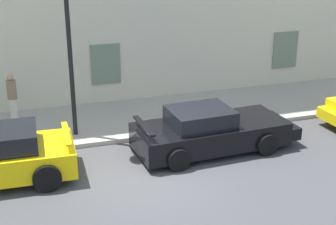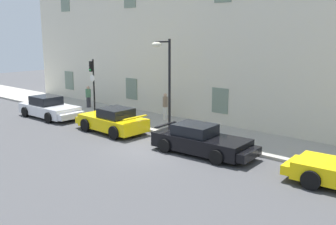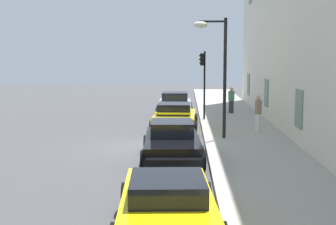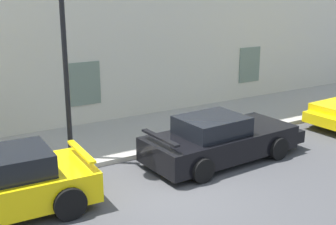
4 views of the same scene
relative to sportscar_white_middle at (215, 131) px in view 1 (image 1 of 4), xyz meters
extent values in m
plane|color=#444447|center=(-2.31, -0.99, -0.59)|extent=(80.00, 80.00, 0.00)
cube|color=#A8A399|center=(-2.31, 3.09, -0.52)|extent=(60.00, 3.64, 0.14)
cube|color=gray|center=(-2.31, 4.88, 1.01)|extent=(1.10, 0.06, 1.50)
cube|color=gray|center=(5.18, 4.88, 1.01)|extent=(1.10, 0.06, 1.50)
cube|color=black|center=(-5.95, -0.07, 0.57)|extent=(1.69, 1.58, 0.51)
cube|color=yellow|center=(-4.38, -0.12, 0.53)|extent=(0.21, 1.62, 0.06)
cylinder|color=black|center=(-5.02, -1.05, -0.23)|extent=(0.74, 0.26, 0.73)
cylinder|color=black|center=(-4.96, 0.85, -0.23)|extent=(0.74, 0.26, 0.73)
cube|color=black|center=(-0.15, -0.01, -0.08)|extent=(4.62, 2.09, 0.68)
cube|color=black|center=(-0.49, -0.03, 0.51)|extent=(1.89, 1.58, 0.50)
cube|color=black|center=(1.84, 0.10, -0.16)|extent=(1.45, 1.77, 0.38)
cube|color=black|center=(-2.23, -0.12, 0.48)|extent=(0.24, 1.58, 0.06)
cylinder|color=black|center=(1.20, 0.99, -0.26)|extent=(0.67, 0.27, 0.65)
cylinder|color=black|center=(1.30, -0.86, -0.26)|extent=(0.67, 0.27, 0.65)
cylinder|color=black|center=(-1.60, 0.84, -0.26)|extent=(0.67, 0.27, 0.65)
cylinder|color=black|center=(-1.50, -1.01, -0.26)|extent=(0.67, 0.27, 0.65)
cylinder|color=black|center=(-3.88, 2.11, 2.09)|extent=(0.14, 0.14, 5.08)
cylinder|color=silver|center=(-5.69, 3.82, -0.04)|extent=(0.29, 0.29, 0.82)
cylinder|color=#8C7259|center=(-5.69, 3.82, 0.69)|extent=(0.36, 0.36, 0.63)
sphere|color=tan|center=(-5.69, 3.82, 1.13)|extent=(0.22, 0.22, 0.22)
camera|label=1|loc=(-5.46, -12.34, 5.62)|focal=51.92mm
camera|label=2|loc=(10.01, -14.19, 4.99)|focal=41.34mm
camera|label=3|loc=(15.97, 0.48, 3.10)|focal=50.07mm
camera|label=4|loc=(-7.70, -9.52, 4.24)|focal=47.47mm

